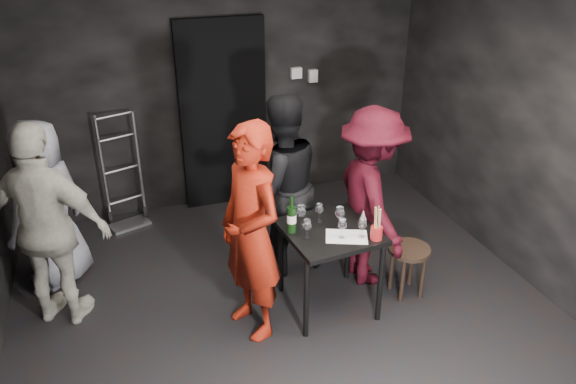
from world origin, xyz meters
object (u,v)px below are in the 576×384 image
object	(u,v)px
stool	(409,257)
bystander_grey	(47,203)
breadstick_cup	(377,224)
tasting_table	(330,240)
woman_black	(280,175)
bystander_cream	(45,214)
server_red	(250,216)
man_maroon	(372,190)
wine_bottle	(292,219)
hand_truck	(127,204)

from	to	relation	value
stool	bystander_grey	xyz separation A→B (m)	(-2.91, 1.21, 0.41)
breadstick_cup	tasting_table	bearing A→B (deg)	139.09
woman_black	bystander_cream	xyz separation A→B (m)	(-1.94, -0.16, 0.03)
stool	woman_black	size ratio (longest dim) A/B	0.24
tasting_table	stool	xyz separation A→B (m)	(0.72, -0.07, -0.27)
server_red	bystander_cream	bearing A→B (deg)	-131.62
server_red	bystander_grey	distance (m)	1.95
woman_black	man_maroon	size ratio (longest dim) A/B	1.08
stool	bystander_cream	xyz separation A→B (m)	(-2.86, 0.61, 0.61)
breadstick_cup	bystander_grey	bearing A→B (deg)	150.75
wine_bottle	tasting_table	bearing A→B (deg)	-12.45
hand_truck	bystander_cream	size ratio (longest dim) A/B	0.62
tasting_table	stool	bearing A→B (deg)	-5.52
hand_truck	man_maroon	distance (m)	2.76
server_red	bystander_cream	xyz separation A→B (m)	(-1.46, 0.61, -0.05)
woman_black	breadstick_cup	size ratio (longest dim) A/B	6.43
man_maroon	bystander_cream	distance (m)	2.65
man_maroon	bystander_grey	distance (m)	2.83
server_red	woman_black	xyz separation A→B (m)	(0.48, 0.77, -0.07)
stool	man_maroon	bearing A→B (deg)	122.36
stool	wine_bottle	xyz separation A→B (m)	(-1.03, 0.14, 0.49)
stool	server_red	size ratio (longest dim) A/B	0.23
woman_black	man_maroon	xyz separation A→B (m)	(0.70, -0.42, -0.07)
tasting_table	man_maroon	size ratio (longest dim) A/B	0.42
bystander_cream	stool	bearing A→B (deg)	-164.93
woman_black	wine_bottle	size ratio (longest dim) A/B	6.18
hand_truck	tasting_table	size ratio (longest dim) A/B	1.64
wine_bottle	server_red	bearing A→B (deg)	-159.51
stool	bystander_cream	size ratio (longest dim) A/B	0.24
bystander_cream	breadstick_cup	bearing A→B (deg)	-170.89
hand_truck	bystander_grey	bearing A→B (deg)	-146.10
bystander_grey	breadstick_cup	xyz separation A→B (m)	(2.48, -1.39, 0.09)
bystander_cream	bystander_grey	world-z (taller)	bystander_cream
breadstick_cup	server_red	bearing A→B (deg)	169.62
woman_black	breadstick_cup	xyz separation A→B (m)	(0.49, -0.95, -0.08)
server_red	hand_truck	bearing A→B (deg)	-176.93
hand_truck	wine_bottle	distance (m)	2.40
wine_bottle	man_maroon	bearing A→B (deg)	14.57
hand_truck	tasting_table	world-z (taller)	hand_truck
stool	man_maroon	distance (m)	0.66
bystander_grey	wine_bottle	xyz separation A→B (m)	(1.88, -1.07, 0.08)
man_maroon	bystander_cream	world-z (taller)	bystander_cream
stool	bystander_cream	bearing A→B (deg)	167.90
tasting_table	breadstick_cup	distance (m)	0.44
hand_truck	server_red	xyz separation A→B (m)	(0.84, -2.10, 0.81)
man_maroon	wine_bottle	distance (m)	0.83
server_red	wine_bottle	xyz separation A→B (m)	(0.37, 0.14, -0.16)
bystander_grey	wine_bottle	bearing A→B (deg)	107.86
hand_truck	man_maroon	xyz separation A→B (m)	(2.02, -1.75, 0.67)
woman_black	breadstick_cup	distance (m)	1.07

